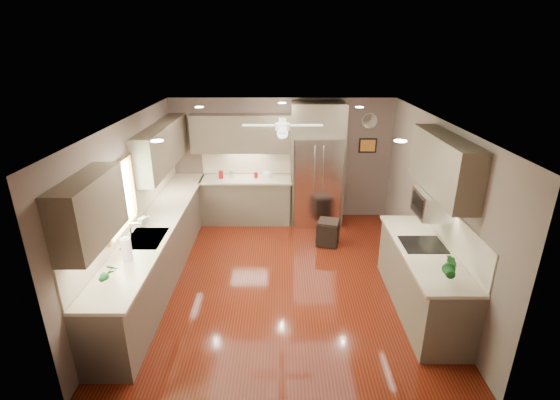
{
  "coord_description": "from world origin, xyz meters",
  "views": [
    {
      "loc": [
        -0.03,
        -5.62,
        3.52
      ],
      "look_at": [
        -0.04,
        0.6,
        1.09
      ],
      "focal_mm": 26.0,
      "sensor_mm": 36.0,
      "label": 1
    }
  ],
  "objects_px": {
    "potted_plant_left": "(109,272)",
    "bowl": "(267,176)",
    "canister_a": "(221,175)",
    "paper_towel": "(127,250)",
    "soap_bottle": "(143,220)",
    "canister_b": "(232,174)",
    "stool": "(328,232)",
    "canister_d": "(256,175)",
    "microwave": "(433,204)",
    "refrigerator": "(317,167)",
    "potted_plant_right": "(451,268)"
  },
  "relations": [
    {
      "from": "refrigerator",
      "to": "stool",
      "type": "relative_size",
      "value": 5.25
    },
    {
      "from": "canister_d",
      "to": "canister_a",
      "type": "bearing_deg",
      "value": -177.96
    },
    {
      "from": "canister_b",
      "to": "potted_plant_right",
      "type": "relative_size",
      "value": 0.39
    },
    {
      "from": "potted_plant_right",
      "to": "bowl",
      "type": "relative_size",
      "value": 1.59
    },
    {
      "from": "bowl",
      "to": "stool",
      "type": "bearing_deg",
      "value": -43.59
    },
    {
      "from": "canister_d",
      "to": "paper_towel",
      "type": "bearing_deg",
      "value": -113.48
    },
    {
      "from": "potted_plant_right",
      "to": "paper_towel",
      "type": "distance_m",
      "value": 3.92
    },
    {
      "from": "soap_bottle",
      "to": "paper_towel",
      "type": "xyz_separation_m",
      "value": [
        0.11,
        -1.0,
        0.04
      ]
    },
    {
      "from": "paper_towel",
      "to": "potted_plant_right",
      "type": "bearing_deg",
      "value": -7.11
    },
    {
      "from": "canister_b",
      "to": "stool",
      "type": "distance_m",
      "value": 2.3
    },
    {
      "from": "refrigerator",
      "to": "stool",
      "type": "distance_m",
      "value": 1.4
    },
    {
      "from": "bowl",
      "to": "refrigerator",
      "type": "xyz_separation_m",
      "value": [
        1.0,
        -0.07,
        0.22
      ]
    },
    {
      "from": "canister_b",
      "to": "canister_d",
      "type": "relative_size",
      "value": 1.11
    },
    {
      "from": "refrigerator",
      "to": "microwave",
      "type": "height_order",
      "value": "refrigerator"
    },
    {
      "from": "soap_bottle",
      "to": "stool",
      "type": "relative_size",
      "value": 0.44
    },
    {
      "from": "refrigerator",
      "to": "potted_plant_left",
      "type": "bearing_deg",
      "value": -124.83
    },
    {
      "from": "potted_plant_right",
      "to": "canister_a",
      "type": "bearing_deg",
      "value": 129.88
    },
    {
      "from": "canister_a",
      "to": "paper_towel",
      "type": "distance_m",
      "value": 3.37
    },
    {
      "from": "soap_bottle",
      "to": "stool",
      "type": "xyz_separation_m",
      "value": [
        2.93,
        1.23,
        -0.8
      ]
    },
    {
      "from": "canister_d",
      "to": "bowl",
      "type": "bearing_deg",
      "value": 5.49
    },
    {
      "from": "potted_plant_left",
      "to": "canister_a",
      "type": "bearing_deg",
      "value": 79.23
    },
    {
      "from": "soap_bottle",
      "to": "bowl",
      "type": "xyz_separation_m",
      "value": [
        1.78,
        2.33,
        -0.07
      ]
    },
    {
      "from": "bowl",
      "to": "paper_towel",
      "type": "relative_size",
      "value": 0.66
    },
    {
      "from": "soap_bottle",
      "to": "paper_towel",
      "type": "relative_size",
      "value": 0.61
    },
    {
      "from": "canister_d",
      "to": "paper_towel",
      "type": "height_order",
      "value": "paper_towel"
    },
    {
      "from": "refrigerator",
      "to": "canister_d",
      "type": "bearing_deg",
      "value": 177.74
    },
    {
      "from": "stool",
      "to": "bowl",
      "type": "bearing_deg",
      "value": 136.41
    },
    {
      "from": "canister_b",
      "to": "refrigerator",
      "type": "distance_m",
      "value": 1.74
    },
    {
      "from": "potted_plant_left",
      "to": "refrigerator",
      "type": "distance_m",
      "value": 4.67
    },
    {
      "from": "potted_plant_left",
      "to": "microwave",
      "type": "bearing_deg",
      "value": 15.7
    },
    {
      "from": "canister_a",
      "to": "bowl",
      "type": "distance_m",
      "value": 0.93
    },
    {
      "from": "canister_a",
      "to": "canister_b",
      "type": "height_order",
      "value": "canister_a"
    },
    {
      "from": "canister_a",
      "to": "potted_plant_left",
      "type": "relative_size",
      "value": 0.49
    },
    {
      "from": "canister_a",
      "to": "potted_plant_right",
      "type": "relative_size",
      "value": 0.44
    },
    {
      "from": "canister_b",
      "to": "paper_towel",
      "type": "distance_m",
      "value": 3.47
    },
    {
      "from": "canister_b",
      "to": "soap_bottle",
      "type": "relative_size",
      "value": 0.67
    },
    {
      "from": "soap_bottle",
      "to": "refrigerator",
      "type": "distance_m",
      "value": 3.58
    },
    {
      "from": "canister_a",
      "to": "canister_d",
      "type": "relative_size",
      "value": 1.26
    },
    {
      "from": "potted_plant_right",
      "to": "paper_towel",
      "type": "relative_size",
      "value": 1.05
    },
    {
      "from": "canister_d",
      "to": "refrigerator",
      "type": "distance_m",
      "value": 1.24
    },
    {
      "from": "soap_bottle",
      "to": "microwave",
      "type": "xyz_separation_m",
      "value": [
        4.1,
        -0.45,
        0.44
      ]
    },
    {
      "from": "potted_plant_left",
      "to": "bowl",
      "type": "xyz_separation_m",
      "value": [
        1.66,
        3.9,
        -0.13
      ]
    },
    {
      "from": "potted_plant_right",
      "to": "bowl",
      "type": "xyz_separation_m",
      "value": [
        -2.22,
        3.82,
        -0.15
      ]
    },
    {
      "from": "soap_bottle",
      "to": "potted_plant_left",
      "type": "bearing_deg",
      "value": -85.88
    },
    {
      "from": "stool",
      "to": "paper_towel",
      "type": "xyz_separation_m",
      "value": [
        -2.82,
        -2.24,
        0.84
      ]
    },
    {
      "from": "refrigerator",
      "to": "potted_plant_right",
      "type": "bearing_deg",
      "value": -71.98
    },
    {
      "from": "potted_plant_left",
      "to": "stool",
      "type": "distance_m",
      "value": 4.07
    },
    {
      "from": "canister_a",
      "to": "bowl",
      "type": "relative_size",
      "value": 0.7
    },
    {
      "from": "potted_plant_left",
      "to": "potted_plant_right",
      "type": "height_order",
      "value": "potted_plant_right"
    },
    {
      "from": "canister_d",
      "to": "potted_plant_right",
      "type": "relative_size",
      "value": 0.35
    }
  ]
}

